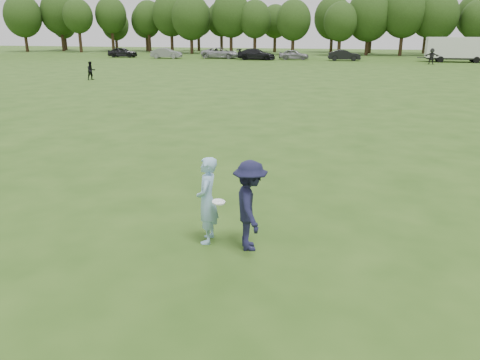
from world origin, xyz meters
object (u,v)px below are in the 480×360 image
(defender, at_px, (250,206))
(car_c, at_px, (220,53))
(player_far_a, at_px, (91,71))
(thrower, at_px, (207,200))
(player_far_d, at_px, (432,56))
(cargo_trailer, at_px, (458,48))
(car_a, at_px, (123,52))
(car_d, at_px, (256,54))
(car_b, at_px, (166,53))
(car_e, at_px, (294,55))
(car_f, at_px, (344,55))

(defender, relative_size, car_c, 0.33)
(defender, bearing_deg, player_far_a, 15.59)
(thrower, distance_m, player_far_d, 56.98)
(car_c, bearing_deg, cargo_trailer, -89.98)
(player_far_a, xyz_separation_m, car_c, (2.42, 32.27, -0.00))
(car_a, bearing_deg, car_d, -96.24)
(defender, bearing_deg, car_a, 9.29)
(defender, distance_m, car_b, 64.67)
(player_far_a, distance_m, car_e, 34.46)
(car_d, bearing_deg, car_e, -74.80)
(defender, height_order, player_far_a, defender)
(player_far_d, xyz_separation_m, car_e, (-17.92, 4.69, -0.26))
(thrower, height_order, car_c, thrower)
(defender, xyz_separation_m, cargo_trailer, (14.62, 60.84, 0.85))
(car_c, xyz_separation_m, cargo_trailer, (32.92, -0.31, 0.99))
(car_b, relative_size, car_e, 1.07)
(player_far_a, height_order, car_f, player_far_a)
(car_a, relative_size, cargo_trailer, 0.50)
(thrower, height_order, car_e, thrower)
(player_far_d, relative_size, car_a, 0.44)
(car_b, bearing_deg, car_f, -92.20)
(thrower, xyz_separation_m, car_d, (-11.40, 58.88, -0.14))
(player_far_d, relative_size, car_e, 0.46)
(thrower, height_order, car_a, thrower)
(player_far_a, distance_m, car_d, 31.24)
(car_c, bearing_deg, defender, -162.78)
(car_d, bearing_deg, car_f, -85.95)
(player_far_a, distance_m, cargo_trailer, 47.65)
(car_f, relative_size, cargo_trailer, 0.49)
(player_far_a, height_order, car_c, player_far_a)
(cargo_trailer, bearing_deg, car_a, -179.21)
(car_b, bearing_deg, car_c, -80.28)
(car_d, bearing_deg, car_c, 68.30)
(player_far_d, height_order, car_c, player_far_d)
(car_b, relative_size, car_d, 0.85)
(thrower, distance_m, car_b, 64.21)
(car_d, distance_m, car_f, 12.33)
(car_b, xyz_separation_m, car_e, (18.99, 1.41, -0.03))
(defender, relative_size, player_far_d, 0.94)
(thrower, relative_size, car_f, 0.41)
(cargo_trailer, bearing_deg, player_far_a, -137.88)
(car_a, height_order, car_e, car_a)
(defender, distance_m, car_e, 60.98)
(defender, bearing_deg, car_f, -19.99)
(car_d, relative_size, car_f, 1.21)
(car_d, bearing_deg, defender, -169.92)
(defender, bearing_deg, car_e, -13.33)
(car_a, distance_m, car_d, 21.54)
(defender, height_order, car_e, defender)
(player_far_a, relative_size, car_c, 0.28)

